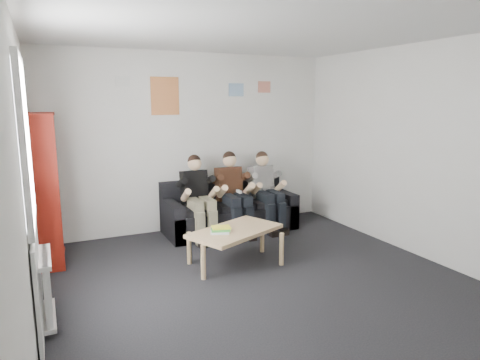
{
  "coord_description": "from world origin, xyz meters",
  "views": [
    {
      "loc": [
        -2.09,
        -3.78,
        2.0
      ],
      "look_at": [
        0.26,
        1.3,
        0.94
      ],
      "focal_mm": 32.0,
      "sensor_mm": 36.0,
      "label": 1
    }
  ],
  "objects_px": {
    "person_left": "(199,198)",
    "person_middle": "(234,194)",
    "bookshelf": "(47,189)",
    "sofa": "(229,212)",
    "coffee_table": "(235,233)",
    "person_right": "(267,191)"
  },
  "relations": [
    {
      "from": "coffee_table",
      "to": "person_left",
      "type": "relative_size",
      "value": 0.93
    },
    {
      "from": "person_right",
      "to": "person_left",
      "type": "bearing_deg",
      "value": 174.4
    },
    {
      "from": "sofa",
      "to": "person_right",
      "type": "xyz_separation_m",
      "value": [
        0.56,
        -0.19,
        0.32
      ]
    },
    {
      "from": "sofa",
      "to": "person_left",
      "type": "relative_size",
      "value": 1.65
    },
    {
      "from": "sofa",
      "to": "person_left",
      "type": "height_order",
      "value": "person_left"
    },
    {
      "from": "sofa",
      "to": "coffee_table",
      "type": "relative_size",
      "value": 1.77
    },
    {
      "from": "person_middle",
      "to": "person_right",
      "type": "height_order",
      "value": "person_middle"
    },
    {
      "from": "bookshelf",
      "to": "person_middle",
      "type": "xyz_separation_m",
      "value": [
        2.54,
        0.08,
        -0.31
      ]
    },
    {
      "from": "bookshelf",
      "to": "person_right",
      "type": "height_order",
      "value": "bookshelf"
    },
    {
      "from": "bookshelf",
      "to": "person_left",
      "type": "relative_size",
      "value": 1.52
    },
    {
      "from": "person_left",
      "to": "person_middle",
      "type": "relative_size",
      "value": 0.98
    },
    {
      "from": "sofa",
      "to": "person_left",
      "type": "distance_m",
      "value": 0.67
    },
    {
      "from": "bookshelf",
      "to": "coffee_table",
      "type": "distance_m",
      "value": 2.37
    },
    {
      "from": "person_left",
      "to": "person_middle",
      "type": "bearing_deg",
      "value": -1.76
    },
    {
      "from": "bookshelf",
      "to": "person_middle",
      "type": "bearing_deg",
      "value": 6.74
    },
    {
      "from": "bookshelf",
      "to": "coffee_table",
      "type": "relative_size",
      "value": 1.64
    },
    {
      "from": "bookshelf",
      "to": "person_left",
      "type": "height_order",
      "value": "bookshelf"
    },
    {
      "from": "bookshelf",
      "to": "coffee_table",
      "type": "height_order",
      "value": "bookshelf"
    },
    {
      "from": "sofa",
      "to": "person_middle",
      "type": "bearing_deg",
      "value": -90.0
    },
    {
      "from": "coffee_table",
      "to": "person_middle",
      "type": "xyz_separation_m",
      "value": [
        0.5,
        1.16,
        0.21
      ]
    },
    {
      "from": "coffee_table",
      "to": "person_middle",
      "type": "bearing_deg",
      "value": 66.57
    },
    {
      "from": "sofa",
      "to": "person_middle",
      "type": "xyz_separation_m",
      "value": [
        0.0,
        -0.19,
        0.33
      ]
    }
  ]
}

